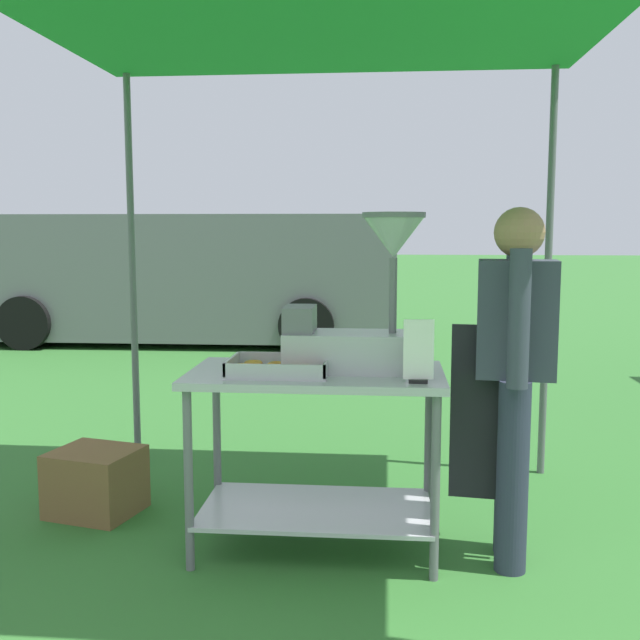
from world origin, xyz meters
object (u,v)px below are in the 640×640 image
Objects in this scene: van_grey at (184,276)px; donut_cart at (316,424)px; vendor at (513,367)px; stall_canopy at (318,28)px; donut_tray at (277,369)px; donut_fryer at (357,311)px; menu_sign at (419,356)px; supply_crate at (96,482)px.

donut_cart is at bearing -69.50° from van_grey.
van_grey reaches higher than vendor.
stall_canopy is 1.81m from donut_cart.
donut_tray is (-0.17, -0.18, -1.54)m from stall_canopy.
donut_fryer is 0.40m from menu_sign.
donut_tray is at bearing -21.72° from supply_crate.
van_grey is (-2.43, 6.50, 0.27)m from donut_cart.
donut_fryer is at bearing -20.86° from stall_canopy.
stall_canopy is 3.81× the size of donut_fryer.
stall_canopy reaches higher than donut_fryer.
van_grey is at bearing 110.78° from stall_canopy.
van_grey reaches higher than donut_tray.
supply_crate is 6.32m from van_grey.
vendor reaches higher than supply_crate.
stall_canopy is 1.76m from vendor.
supply_crate is at bearing 169.51° from vendor.
donut_cart is 0.33m from donut_tray.
stall_canopy is 2.36× the size of donut_cart.
donut_tray is at bearing -154.11° from donut_cart.
donut_cart is at bearing -171.85° from donut_fryer.
menu_sign is at bearing -66.73° from van_grey.
donut_tray is at bearing -133.13° from stall_canopy.
stall_canopy is at bearing 46.87° from donut_tray.
donut_tray is 1.67× the size of menu_sign.
donut_cart reaches higher than supply_crate.
stall_canopy is 1.56m from donut_tray.
menu_sign is 0.54× the size of supply_crate.
stall_canopy is 6.07× the size of donut_tray.
donut_tray is (-0.17, -0.08, 0.27)m from donut_cart.
donut_fryer reaches higher than donut_tray.
menu_sign is (0.46, -0.22, 0.37)m from donut_cart.
supply_crate is (-1.05, 0.42, -0.71)m from donut_tray.
menu_sign reaches higher than donut_cart.
menu_sign is (0.63, -0.14, 0.10)m from donut_tray.
donut_tray is at bearing -71.04° from van_grey.
supply_crate is at bearing 161.57° from menu_sign.
donut_tray is at bearing 167.34° from menu_sign.
donut_fryer is at bearing 16.97° from donut_tray.
donut_cart is 1.61× the size of donut_fryer.
donut_fryer is 1.73m from supply_crate.
donut_fryer is at bearing 173.39° from vendor.
donut_cart is 0.63m from menu_sign.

